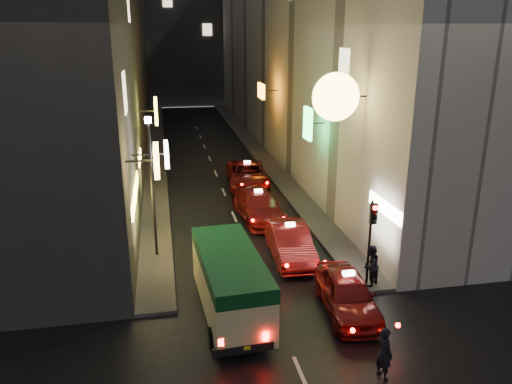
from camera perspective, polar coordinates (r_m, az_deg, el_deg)
building_left at (r=42.27m, az=-17.42°, el=16.07°), size 7.57×52.00×18.00m
building_right at (r=43.64m, az=4.88°, el=16.82°), size 8.39×52.00×18.00m
building_far at (r=74.15m, az=-8.45°, el=18.64°), size 30.00×10.00×22.00m
sidewalk_left at (r=43.15m, az=-11.37°, el=4.56°), size 1.50×52.00×0.15m
sidewalk_right at (r=43.86m, az=-0.17°, el=5.12°), size 1.50×52.00×0.15m
minibus at (r=17.77m, az=-2.97°, el=-9.69°), size 2.28×5.70×2.41m
taxi_near at (r=18.57m, az=10.42°, el=-11.04°), size 2.62×5.52×1.88m
taxi_second at (r=22.39m, az=3.90°, el=-5.45°), size 2.55×5.70×1.95m
taxi_third at (r=26.96m, az=0.29°, el=-1.32°), size 2.74×5.72×1.93m
taxi_far at (r=32.79m, az=-1.00°, el=2.21°), size 2.68×5.77×1.96m
pedestrian_crossing at (r=15.63m, az=14.45°, el=-17.04°), size 0.58×0.71×1.87m
pedestrian_sidewalk at (r=20.20m, az=12.96°, el=-7.92°), size 0.85×0.78×1.92m
traffic_light at (r=19.53m, az=13.12°, el=-3.79°), size 0.26×0.43×3.50m
lamp_post at (r=21.90m, az=-11.82°, el=1.53°), size 0.28×0.28×6.22m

